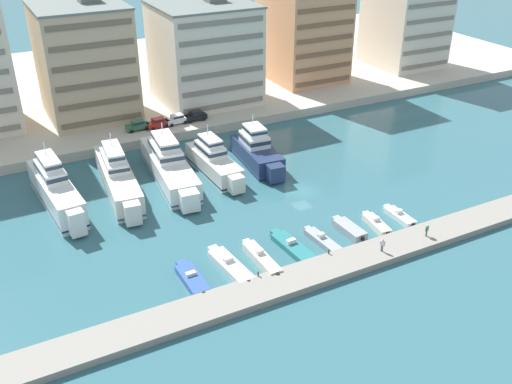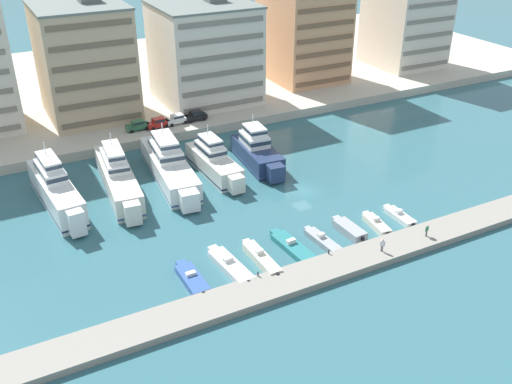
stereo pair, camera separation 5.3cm
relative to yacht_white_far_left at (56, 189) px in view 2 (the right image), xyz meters
name	(u,v)px [view 2 (the right image)]	position (x,y,z in m)	size (l,w,h in m)	color
ground_plane	(302,191)	(33.19, -12.28, -2.67)	(400.00, 400.00, 0.00)	#336670
quay_promenade	(165,77)	(33.19, 48.83, -1.84)	(180.00, 70.00, 1.65)	beige
pier_dock	(381,251)	(33.19, -30.83, -2.24)	(120.00, 4.66, 0.85)	gray
yacht_white_far_left	(56,189)	(0.00, 0.00, 0.00)	(5.19, 20.25, 8.93)	white
yacht_ivory_left	(118,176)	(8.97, 0.60, -0.32)	(5.73, 22.43, 8.17)	silver
yacht_white_mid_left	(169,165)	(17.06, 0.85, -0.35)	(6.57, 23.13, 8.18)	white
yacht_ivory_center_left	(214,161)	(23.91, -0.72, -0.59)	(4.29, 16.45, 7.56)	silver
yacht_navy_center	(257,151)	(31.54, -0.78, -0.46)	(5.52, 15.63, 8.00)	navy
motorboat_blue_far_left	(192,279)	(10.32, -25.21, -2.23)	(2.20, 7.22, 1.20)	#33569E
motorboat_white_left	(230,265)	(15.32, -24.91, -2.22)	(2.88, 8.81, 1.40)	white
motorboat_cream_mid_left	(261,259)	(19.20, -25.52, -2.11)	(1.72, 8.34, 1.63)	beige
motorboat_teal_center_left	(292,247)	(23.98, -24.83, -2.25)	(2.67, 8.35, 1.31)	teal
motorboat_grey_center	(322,240)	(28.10, -25.41, -2.25)	(2.04, 6.95, 1.32)	#9EA3A8
motorboat_grey_center_right	(349,229)	(32.57, -24.92, -2.12)	(2.20, 6.07, 1.09)	#9EA3A8
motorboat_cream_mid_right	(376,224)	(36.68, -25.42, -2.21)	(2.16, 6.04, 1.38)	beige
motorboat_white_right	(399,216)	(40.84, -25.17, -2.26)	(1.71, 6.01, 1.29)	white
car_green_far_left	(138,125)	(17.45, 18.29, -0.03)	(4.15, 2.01, 1.80)	#2D6642
car_red_left	(158,122)	(21.09, 17.76, -0.03)	(4.25, 2.24, 1.80)	red
car_white_mid_left	(177,119)	(24.70, 17.89, -0.03)	(4.22, 2.16, 1.80)	white
car_black_center_left	(196,115)	(28.46, 17.90, -0.03)	(4.13, 1.97, 1.80)	black
apartment_block_left	(85,61)	(12.09, 30.27, 9.26)	(15.75, 17.94, 22.44)	#C6AD89
apartment_block_mid_left	(204,52)	(34.90, 28.23, 8.51)	(18.41, 18.19, 20.95)	silver
apartment_block_center_left	(304,22)	(59.79, 31.63, 11.24)	(15.14, 17.68, 26.40)	tan
apartment_block_center	(407,13)	(87.15, 30.10, 11.13)	(15.19, 16.74, 26.16)	silver
pedestrian_near_edge	(427,229)	(40.07, -31.17, -0.84)	(0.61, 0.35, 1.65)	#4C515B
pedestrian_mid_deck	(382,244)	(32.89, -31.28, -0.79)	(0.46, 0.56, 1.73)	#4C515B
bollard_west	(258,274)	(17.10, -28.75, -1.49)	(0.20, 0.20, 0.61)	#2D2D33
bollard_west_mid	(329,251)	(26.80, -28.75, -1.49)	(0.20, 0.20, 0.61)	#2D2D33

